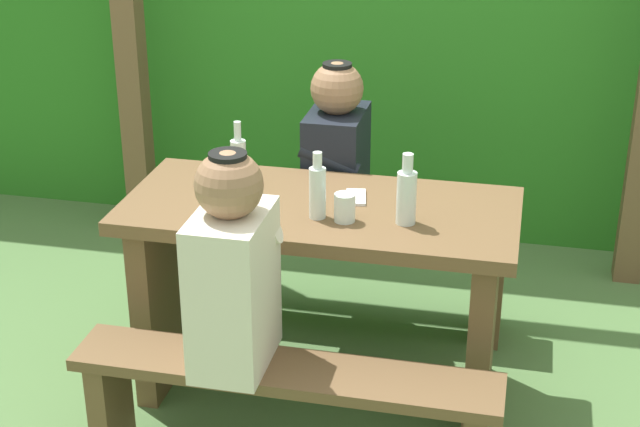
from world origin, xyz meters
The scene contains 13 objects.
ground_plane centered at (0.00, 0.00, 0.00)m, with size 12.00×12.00×0.00m, color #4F723F.
hedge_backdrop centered at (0.00, 1.85, 1.10)m, with size 6.40×0.75×2.19m, color #2A7520.
pergola_post_left centered at (-1.21, 1.20, 1.11)m, with size 0.12×0.12×2.23m, color brown.
picnic_table centered at (0.00, 0.00, 0.52)m, with size 1.40×0.64×0.77m.
bench_near centered at (0.00, -0.52, 0.31)m, with size 1.40×0.24×0.42m.
bench_far centered at (0.00, 0.52, 0.31)m, with size 1.40×0.24×0.42m.
person_white_shirt centered at (-0.16, -0.52, 0.76)m, with size 0.25×0.35×0.72m.
person_black_coat centered at (-0.05, 0.52, 0.76)m, with size 0.25×0.35×0.72m.
drinking_glass centered at (0.11, -0.12, 0.82)m, with size 0.07×0.07×0.10m, color silver.
bottle_left centered at (0.02, -0.11, 0.87)m, with size 0.06×0.06×0.24m.
bottle_right centered at (0.32, -0.09, 0.87)m, with size 0.07×0.07×0.25m.
bottle_center centered at (-0.32, 0.08, 0.87)m, with size 0.06×0.06×0.26m.
cell_phone centered at (0.11, 0.08, 0.77)m, with size 0.07×0.14×0.01m, color silver.
Camera 1 is at (0.69, -3.06, 2.13)m, focal length 54.32 mm.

